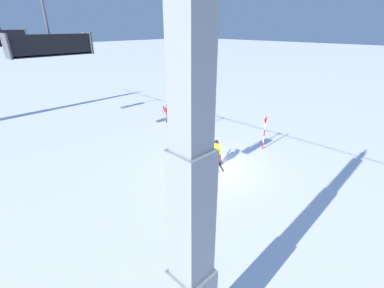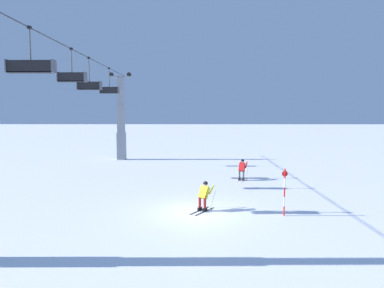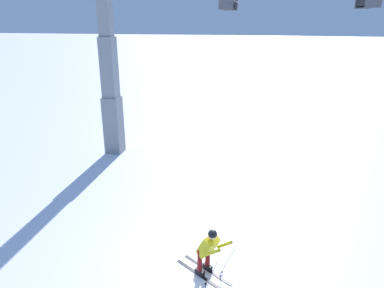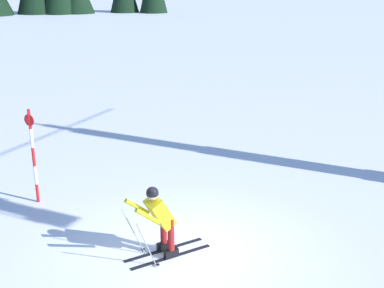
# 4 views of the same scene
# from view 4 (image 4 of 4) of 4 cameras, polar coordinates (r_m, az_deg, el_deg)

# --- Properties ---
(ground_plane) EXTENTS (260.00, 260.00, 0.00)m
(ground_plane) POSITION_cam_4_polar(r_m,az_deg,el_deg) (10.21, -0.35, -11.93)
(ground_plane) COLOR white
(skier_carving_main) EXTENTS (1.67, 1.37, 1.62)m
(skier_carving_main) POSITION_cam_4_polar(r_m,az_deg,el_deg) (9.64, -3.71, -8.18)
(skier_carving_main) COLOR black
(skier_carving_main) RESTS_ON ground_plane
(trail_marker_pole) EXTENTS (0.07, 0.28, 2.30)m
(trail_marker_pole) POSITION_cam_4_polar(r_m,az_deg,el_deg) (12.27, -17.55, -1.04)
(trail_marker_pole) COLOR red
(trail_marker_pole) RESTS_ON ground_plane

